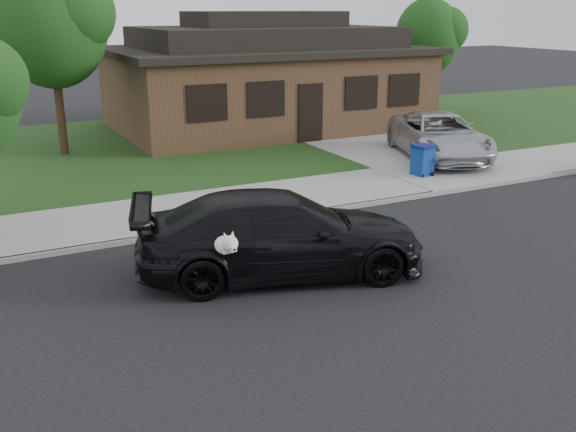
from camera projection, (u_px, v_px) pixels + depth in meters
name	position (u px, v px, depth m)	size (l,w,h in m)	color
ground	(397.00, 262.00, 12.94)	(120.00, 120.00, 0.00)	black
sidewalk	(286.00, 197.00, 17.17)	(60.00, 3.00, 0.12)	gray
curb	(313.00, 212.00, 15.89)	(60.00, 0.12, 0.12)	gray
lawn	(190.00, 144.00, 23.96)	(60.00, 13.00, 0.13)	#193814
driveway	(369.00, 143.00, 23.98)	(4.50, 13.00, 0.14)	gray
sedan	(281.00, 234.00, 12.16)	(5.89, 3.66, 1.59)	black
minivan	(439.00, 136.00, 21.24)	(2.41, 5.23, 1.45)	#B9BCC1
recycling_bin	(423.00, 160.00, 19.06)	(0.63, 0.64, 0.92)	navy
house	(265.00, 78.00, 26.73)	(12.60, 8.60, 4.65)	#422B1C
tree_0	(56.00, 22.00, 20.64)	(3.78, 3.60, 6.34)	#332114
tree_1	(432.00, 35.00, 29.22)	(3.15, 3.00, 5.25)	#332114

